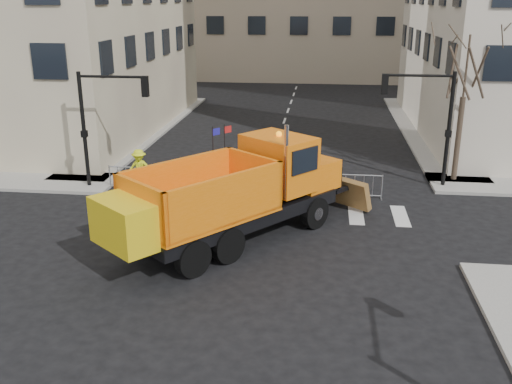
# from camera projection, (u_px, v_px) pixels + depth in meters

# --- Properties ---
(ground) EXTENTS (120.00, 120.00, 0.00)m
(ground) POSITION_uv_depth(u_px,v_px,m) (232.00, 268.00, 18.87)
(ground) COLOR black
(ground) RESTS_ON ground
(sidewalk_back) EXTENTS (64.00, 5.00, 0.15)m
(sidewalk_back) POSITION_uv_depth(u_px,v_px,m) (261.00, 186.00, 26.83)
(sidewalk_back) COLOR gray
(sidewalk_back) RESTS_ON ground
(traffic_light_left) EXTENTS (0.18, 0.18, 5.40)m
(traffic_light_left) POSITION_uv_depth(u_px,v_px,m) (84.00, 132.00, 25.94)
(traffic_light_left) COLOR black
(traffic_light_left) RESTS_ON ground
(traffic_light_right) EXTENTS (0.18, 0.18, 5.40)m
(traffic_light_right) POSITION_uv_depth(u_px,v_px,m) (448.00, 132.00, 25.96)
(traffic_light_right) COLOR black
(traffic_light_right) RESTS_ON ground
(crowd_barriers) EXTENTS (12.60, 0.60, 1.10)m
(crowd_barriers) POSITION_uv_depth(u_px,v_px,m) (242.00, 182.00, 25.91)
(crowd_barriers) COLOR #9EA0A5
(crowd_barriers) RESTS_ON ground
(street_tree) EXTENTS (3.00, 3.00, 7.50)m
(street_tree) POSITION_uv_depth(u_px,v_px,m) (462.00, 105.00, 26.48)
(street_tree) COLOR #382B21
(street_tree) RESTS_ON ground
(plow_truck) EXTENTS (9.35, 10.43, 4.31)m
(plow_truck) POSITION_uv_depth(u_px,v_px,m) (231.00, 192.00, 20.29)
(plow_truck) COLOR black
(plow_truck) RESTS_ON ground
(cop_a) EXTENTS (0.77, 0.58, 1.92)m
(cop_a) POSITION_uv_depth(u_px,v_px,m) (316.00, 180.00, 24.84)
(cop_a) COLOR black
(cop_a) RESTS_ON ground
(cop_b) EXTENTS (1.15, 1.07, 1.88)m
(cop_b) POSITION_uv_depth(u_px,v_px,m) (315.00, 185.00, 24.21)
(cop_b) COLOR black
(cop_b) RESTS_ON ground
(cop_c) EXTENTS (0.79, 1.18, 1.86)m
(cop_c) POSITION_uv_depth(u_px,v_px,m) (329.00, 181.00, 24.78)
(cop_c) COLOR black
(cop_c) RESTS_ON ground
(worker) EXTENTS (1.19, 0.71, 1.81)m
(worker) POSITION_uv_depth(u_px,v_px,m) (140.00, 169.00, 26.12)
(worker) COLOR #E4F31C
(worker) RESTS_ON sidewalk_back
(newspaper_box) EXTENTS (0.54, 0.51, 1.10)m
(newspaper_box) POSITION_uv_depth(u_px,v_px,m) (333.00, 179.00, 25.78)
(newspaper_box) COLOR #AC0D26
(newspaper_box) RESTS_ON sidewalk_back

